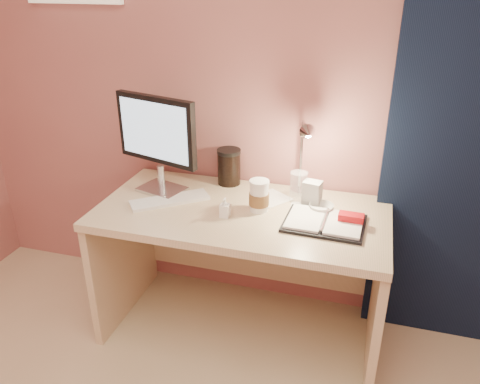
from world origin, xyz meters
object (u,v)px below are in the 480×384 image
(bowl, at_px, (321,208))
(coffee_cup, at_px, (259,197))
(desk, at_px, (245,243))
(clear_cup, at_px, (299,187))
(keyboard, at_px, (170,200))
(dark_jar, at_px, (229,168))
(monitor, at_px, (158,136))
(desk_lamp, at_px, (292,151))
(product_box, at_px, (312,194))
(lotion_bottle, at_px, (225,208))
(planner, at_px, (327,222))

(bowl, bearing_deg, coffee_cup, -166.35)
(desk, height_order, clear_cup, clear_cup)
(keyboard, bearing_deg, dark_jar, 15.27)
(monitor, bearing_deg, coffee_cup, 8.87)
(keyboard, bearing_deg, desk_lamp, -19.58)
(coffee_cup, height_order, desk_lamp, desk_lamp)
(product_box, bearing_deg, bowl, -32.49)
(bowl, height_order, desk_lamp, desk_lamp)
(monitor, height_order, coffee_cup, monitor)
(monitor, relative_size, product_box, 3.95)
(desk, height_order, product_box, product_box)
(clear_cup, xyz_separation_m, product_box, (0.07, -0.03, -0.01))
(monitor, relative_size, dark_jar, 2.90)
(monitor, distance_m, coffee_cup, 0.59)
(lotion_bottle, height_order, desk_lamp, desk_lamp)
(planner, distance_m, lotion_bottle, 0.47)
(dark_jar, relative_size, product_box, 1.36)
(planner, bearing_deg, desk, 168.22)
(keyboard, height_order, coffee_cup, coffee_cup)
(desk, relative_size, planner, 3.78)
(coffee_cup, bearing_deg, dark_jar, 131.31)
(clear_cup, bearing_deg, desk, -156.81)
(clear_cup, xyz_separation_m, bowl, (0.13, -0.08, -0.06))
(desk_lamp, bearing_deg, bowl, -46.17)
(product_box, bearing_deg, desk, -156.42)
(keyboard, height_order, dark_jar, dark_jar)
(desk, relative_size, monitor, 2.77)
(keyboard, relative_size, lotion_bottle, 4.06)
(keyboard, xyz_separation_m, clear_cup, (0.61, 0.19, 0.07))
(desk, height_order, lotion_bottle, lotion_bottle)
(bowl, bearing_deg, clear_cup, 146.46)
(monitor, distance_m, lotion_bottle, 0.51)
(keyboard, relative_size, dark_jar, 2.24)
(keyboard, xyz_separation_m, dark_jar, (0.22, 0.30, 0.08))
(dark_jar, bearing_deg, desk_lamp, -16.01)
(bowl, distance_m, product_box, 0.09)
(keyboard, bearing_deg, clear_cup, -21.63)
(desk, height_order, monitor, monitor)
(lotion_bottle, xyz_separation_m, dark_jar, (-0.10, 0.37, 0.04))
(desk, relative_size, lotion_bottle, 14.59)
(keyboard, height_order, desk_lamp, desk_lamp)
(monitor, relative_size, lotion_bottle, 5.26)
(monitor, distance_m, clear_cup, 0.75)
(coffee_cup, xyz_separation_m, bowl, (0.29, 0.07, -0.05))
(planner, height_order, lotion_bottle, lotion_bottle)
(monitor, xyz_separation_m, lotion_bottle, (0.41, -0.18, -0.25))
(planner, bearing_deg, dark_jar, 152.95)
(dark_jar, bearing_deg, product_box, -17.01)
(planner, bearing_deg, product_box, 121.04)
(keyboard, bearing_deg, lotion_bottle, -52.21)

